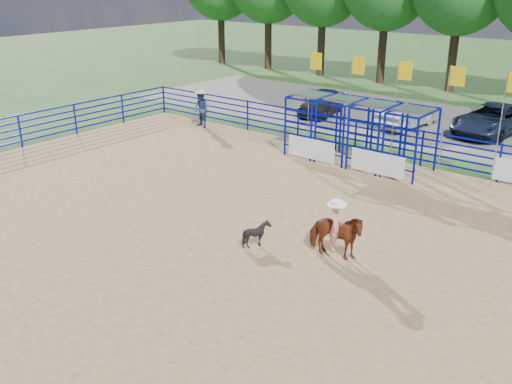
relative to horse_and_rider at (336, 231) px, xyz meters
The scene contains 11 objects.
ground 1.94m from the horse_and_rider, 143.68° to the right, with size 120.00×120.00×0.00m, color #2F5120.
arena_dirt 1.94m from the horse_and_rider, 143.68° to the right, with size 30.00×20.00×0.02m, color #9B784D.
gravel_strip 16.04m from the horse_and_rider, 95.07° to the left, with size 40.00×10.00×0.01m, color #66645B.
horse_and_rider is the anchor object (origin of this frame).
calf 2.27m from the horse_and_rider, 159.54° to the right, with size 0.62×0.70×0.77m, color black.
spectator_cowboy 14.90m from the horse_and_rider, 147.75° to the left, with size 0.98×0.83×1.83m.
car_a 17.02m from the horse_and_rider, 123.67° to the left, with size 1.60×3.98×1.36m, color black.
car_b 15.12m from the horse_and_rider, 107.41° to the left, with size 1.36×3.90×1.29m, color gray.
car_c 15.81m from the horse_and_rider, 92.99° to the left, with size 2.35×5.10×1.42m, color #161E37.
perimeter_fence 1.76m from the horse_and_rider, 143.68° to the right, with size 30.10×20.10×1.50m.
chute_assembly 8.48m from the horse_and_rider, 113.04° to the left, with size 19.32×2.41×4.20m.
Camera 1 is at (8.43, -11.18, 7.32)m, focal length 40.00 mm.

